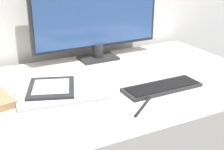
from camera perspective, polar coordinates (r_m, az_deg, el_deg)
monitor at (r=1.35m, az=-2.80°, el=13.21°), size 0.58×0.11×0.48m
keyboard at (r=1.11m, az=9.13°, el=-2.21°), size 0.29×0.10×0.01m
laptop at (r=1.08m, az=-9.40°, el=-2.90°), size 0.32×0.25×0.02m
ereader at (r=1.08m, az=-11.04°, el=-2.27°), size 0.20×0.22×0.01m
pen at (r=0.98m, az=5.70°, el=-5.69°), size 0.12×0.09×0.01m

